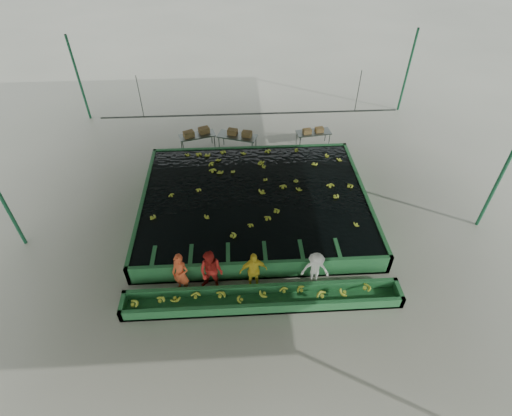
{
  "coord_description": "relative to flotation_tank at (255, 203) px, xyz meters",
  "views": [
    {
      "loc": [
        -0.73,
        -12.14,
        12.09
      ],
      "look_at": [
        0.0,
        0.5,
        1.0
      ],
      "focal_mm": 28.0,
      "sensor_mm": 36.0,
      "label": 1
    }
  ],
  "objects": [
    {
      "name": "tank_water",
      "position": [
        0.0,
        -0.0,
        0.4
      ],
      "size": [
        9.7,
        7.7,
        0.0
      ],
      "primitive_type": "cube",
      "color": "black",
      "rests_on": "flotation_tank"
    },
    {
      "name": "ground",
      "position": [
        0.0,
        -1.5,
        -0.45
      ],
      "size": [
        80.0,
        80.0,
        0.0
      ],
      "primitive_type": "plane",
      "color": "gray",
      "rests_on": "ground"
    },
    {
      "name": "rail_hanger_left",
      "position": [
        -5.0,
        3.5,
        3.55
      ],
      "size": [
        0.04,
        0.04,
        2.0
      ],
      "primitive_type": "cylinder",
      "color": "#59605B",
      "rests_on": "shed_roof"
    },
    {
      "name": "shed_posts",
      "position": [
        0.0,
        -1.5,
        2.05
      ],
      "size": [
        20.0,
        22.0,
        5.0
      ],
      "primitive_type": null,
      "color": "#1E603C",
      "rests_on": "ground"
    },
    {
      "name": "sorting_trough",
      "position": [
        0.0,
        -5.1,
        -0.2
      ],
      "size": [
        10.0,
        1.0,
        0.5
      ],
      "primitive_type": null,
      "color": "#256733",
      "rests_on": "ground"
    },
    {
      "name": "packing_table_right",
      "position": [
        3.53,
        5.31,
        -0.03
      ],
      "size": [
        1.95,
        0.98,
        0.85
      ],
      "primitive_type": null,
      "rotation": [
        0.0,
        0.0,
        0.13
      ],
      "color": "#59605B",
      "rests_on": "ground"
    },
    {
      "name": "packing_table_left",
      "position": [
        -2.83,
        5.32,
        -0.01
      ],
      "size": [
        2.06,
        1.26,
        0.87
      ],
      "primitive_type": null,
      "rotation": [
        0.0,
        0.0,
        0.27
      ],
      "color": "#59605B",
      "rests_on": "ground"
    },
    {
      "name": "worker_b",
      "position": [
        -1.8,
        -4.3,
        0.49
      ],
      "size": [
        1.11,
        0.99,
        1.88
      ],
      "primitive_type": "imported",
      "rotation": [
        0.0,
        0.0,
        -0.36
      ],
      "color": "#B3211A",
      "rests_on": "ground"
    },
    {
      "name": "worker_a",
      "position": [
        -2.9,
        -4.3,
        0.45
      ],
      "size": [
        0.78,
        0.66,
        1.8
      ],
      "primitive_type": "imported",
      "rotation": [
        0.0,
        0.0,
        -0.42
      ],
      "color": "#E15428",
      "rests_on": "ground"
    },
    {
      "name": "cableway_rail",
      "position": [
        0.0,
        3.5,
        2.55
      ],
      "size": [
        0.08,
        0.08,
        14.0
      ],
      "primitive_type": "cylinder",
      "color": "#59605B",
      "rests_on": "shed_roof"
    },
    {
      "name": "box_stack_right",
      "position": [
        3.49,
        5.26,
        0.4
      ],
      "size": [
        1.18,
        0.52,
        0.25
      ],
      "primitive_type": null,
      "rotation": [
        0.0,
        0.0,
        0.19
      ],
      "color": "brown",
      "rests_on": "packing_table_right"
    },
    {
      "name": "box_stack_left",
      "position": [
        -2.85,
        5.34,
        0.42
      ],
      "size": [
        1.46,
        0.94,
        0.31
      ],
      "primitive_type": null,
      "rotation": [
        0.0,
        0.0,
        0.42
      ],
      "color": "brown",
      "rests_on": "packing_table_left"
    },
    {
      "name": "packing_table_mid",
      "position": [
        -0.66,
        5.01,
        0.02
      ],
      "size": [
        2.23,
        1.47,
        0.94
      ],
      "primitive_type": null,
      "rotation": [
        0.0,
        0.0,
        -0.33
      ],
      "color": "#59605B",
      "rests_on": "ground"
    },
    {
      "name": "flotation_tank",
      "position": [
        0.0,
        0.0,
        0.0
      ],
      "size": [
        10.0,
        8.0,
        0.9
      ],
      "primitive_type": null,
      "color": "#256733",
      "rests_on": "ground"
    },
    {
      "name": "shed_roof",
      "position": [
        0.0,
        -1.5,
        4.55
      ],
      "size": [
        20.0,
        22.0,
        0.04
      ],
      "primitive_type": "cube",
      "color": "slate",
      "rests_on": "shed_posts"
    },
    {
      "name": "box_stack_mid",
      "position": [
        -0.53,
        5.04,
        0.5
      ],
      "size": [
        1.36,
        0.77,
        0.28
      ],
      "primitive_type": null,
      "rotation": [
        0.0,
        0.0,
        -0.33
      ],
      "color": "brown",
      "rests_on": "packing_table_mid"
    },
    {
      "name": "worker_d",
      "position": [
        1.98,
        -4.3,
        0.34
      ],
      "size": [
        1.08,
        0.7,
        1.58
      ],
      "primitive_type": "imported",
      "rotation": [
        0.0,
        0.0,
        -0.12
      ],
      "color": "white",
      "rests_on": "ground"
    },
    {
      "name": "worker_c",
      "position": [
        -0.29,
        -4.3,
        0.42
      ],
      "size": [
        1.07,
        0.57,
        1.74
      ],
      "primitive_type": "imported",
      "rotation": [
        0.0,
        0.0,
        0.14
      ],
      "color": "yellow",
      "rests_on": "ground"
    },
    {
      "name": "trough_bananas",
      "position": [
        0.0,
        -5.1,
        -0.05
      ],
      "size": [
        8.53,
        0.57,
        0.11
      ],
      "primitive_type": null,
      "color": "#B0C12E",
      "rests_on": "sorting_trough"
    },
    {
      "name": "rail_hanger_right",
      "position": [
        5.0,
        3.5,
        3.55
      ],
      "size": [
        0.04,
        0.04,
        2.0
      ],
      "primitive_type": "cylinder",
      "color": "#59605B",
      "rests_on": "shed_roof"
    },
    {
      "name": "floating_bananas",
      "position": [
        0.0,
        0.8,
        0.4
      ],
      "size": [
        9.28,
        6.33,
        0.13
      ],
      "primitive_type": null,
      "color": "#B0C12E",
      "rests_on": "tank_water"
    }
  ]
}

